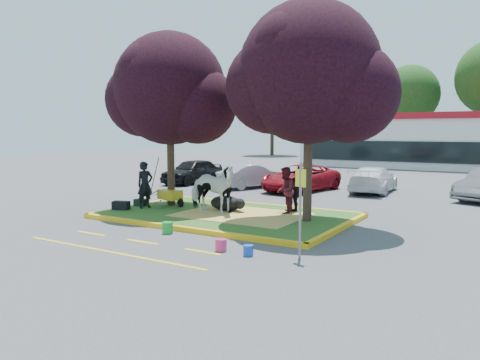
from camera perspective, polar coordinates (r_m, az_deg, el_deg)
The scene contains 31 objects.
ground at distance 16.24m, azimuth -1.60°, elevation -4.59°, with size 90.00×90.00×0.00m, color #424244.
median_island at distance 16.23m, azimuth -1.60°, elevation -4.33°, with size 8.00×5.00×0.15m, color #255119.
curb_near at distance 14.17m, azimuth -7.32°, elevation -5.90°, with size 8.30×0.16×0.15m, color #EEB014.
curb_far at distance 18.41m, azimuth 2.77°, elevation -3.10°, with size 8.30×0.16×0.15m, color #EEB014.
curb_left at distance 18.73m, azimuth -12.15°, elevation -3.07°, with size 0.16×5.30×0.15m, color #EEB014.
curb_right at distance 14.46m, azimuth 12.16°, elevation -5.75°, with size 0.16×5.30×0.15m, color #EEB014.
straw_bedding at distance 15.90m, azimuth 0.21°, elevation -4.25°, with size 4.20×3.00×0.01m, color #D3B657.
tree_purple_left at distance 17.97m, azimuth -8.55°, elevation 10.32°, with size 5.06×4.20×6.51m.
tree_purple_right at distance 14.83m, azimuth 8.47°, elevation 12.04°, with size 5.30×4.40×6.82m.
fire_lane_stripe_a at distance 14.41m, azimuth -17.67°, elevation -6.23°, with size 1.10×0.12×0.01m, color yellow.
fire_lane_stripe_b at distance 12.99m, azimuth -11.82°, elevation -7.39°, with size 1.10×0.12×0.01m, color yellow.
fire_lane_stripe_c at distance 11.75m, azimuth -4.60°, elevation -8.72°, with size 1.10×0.12×0.01m, color yellow.
fire_lane_long at distance 12.17m, azimuth -15.72°, elevation -8.40°, with size 6.00×0.10×0.01m, color yellow.
retail_building at distance 41.92m, azimuth 22.24°, elevation 4.55°, with size 20.40×8.40×4.40m.
treeline at distance 51.76m, azimuth 23.37°, elevation 10.77°, with size 46.58×7.80×14.63m.
cow at distance 16.24m, azimuth -3.49°, elevation -1.05°, with size 0.91×2.00×1.69m, color white.
calf at distance 16.68m, azimuth -1.71°, elevation -2.85°, with size 1.25×0.71×0.54m, color black.
handler at distance 17.56m, azimuth -11.50°, elevation -0.58°, with size 0.63×0.41×1.72m, color black.
visitor_a at distance 16.15m, azimuth 5.53°, elevation -1.25°, with size 0.78×0.61×1.61m, color #4D161F.
visitor_b at distance 16.56m, azimuth 6.74°, elevation -1.73°, with size 0.73×0.30×1.24m, color black.
wheelbarrow at distance 17.91m, azimuth -8.51°, elevation -1.80°, with size 1.64×0.74×0.62m.
gear_bag_dark at distance 17.48m, azimuth -14.30°, elevation -3.02°, with size 0.59×0.32×0.30m, color black.
gear_bag_green at distance 18.20m, azimuth -12.01°, elevation -2.69°, with size 0.48×0.30×0.25m, color black.
sign_post at distance 10.94m, azimuth 7.36°, elevation -2.48°, with size 0.31×0.14×2.26m.
bucket_green at distance 13.87m, azimuth -8.82°, elevation -5.78°, with size 0.31×0.31×0.34m, color green.
bucket_pink at distance 11.76m, azimuth -2.34°, elevation -7.93°, with size 0.29×0.29×0.31m, color #CE2D6D.
bucket_blue at distance 11.33m, azimuth 1.02°, elevation -8.59°, with size 0.24×0.24×0.26m, color #1743BC.
car_black at distance 26.79m, azimuth -5.80°, elevation 1.08°, with size 1.66×4.13×1.41m, color black.
car_silver at distance 24.63m, azimuth 1.41°, elevation 0.48°, with size 1.31×3.76×1.24m, color #A1A4A8.
car_red at distance 23.49m, azimuth 7.45°, elevation 0.26°, with size 2.18×4.72×1.31m, color maroon.
car_white at distance 23.72m, azimuth 15.95°, elevation 0.06°, with size 1.76×4.33×1.26m, color white.
Camera 1 is at (8.69, -13.39, 2.98)m, focal length 35.00 mm.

